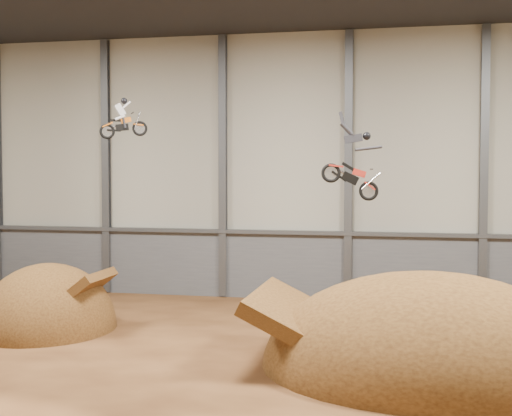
{
  "coord_description": "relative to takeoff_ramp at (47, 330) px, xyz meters",
  "views": [
    {
      "loc": [
        6.31,
        -22.0,
        6.78
      ],
      "look_at": [
        0.77,
        4.0,
        5.39
      ],
      "focal_mm": 50.0,
      "sensor_mm": 36.0,
      "label": 1
    }
  ],
  "objects": [
    {
      "name": "floor",
      "position": [
        8.66,
        -5.53,
        0.0
      ],
      "size": [
        40.0,
        40.0,
        0.0
      ],
      "primitive_type": "plane",
      "color": "#452612",
      "rests_on": "ground"
    },
    {
      "name": "landing_ramp",
      "position": [
        15.75,
        -2.75,
        0.0
      ],
      "size": [
        11.5,
        10.17,
        6.63
      ],
      "primitive_type": "ellipsoid",
      "color": "#3E250F",
      "rests_on": "ground"
    },
    {
      "name": "back_wall",
      "position": [
        8.66,
        9.47,
        7.0
      ],
      "size": [
        40.0,
        0.1,
        14.0
      ],
      "primitive_type": "cube",
      "color": "#A3A090",
      "rests_on": "ground"
    },
    {
      "name": "takeoff_ramp",
      "position": [
        0.0,
        0.0,
        0.0
      ],
      "size": [
        5.68,
        6.56,
        5.68
      ],
      "primitive_type": "ellipsoid",
      "color": "#3E250F",
      "rests_on": "ground"
    },
    {
      "name": "steel_column_4",
      "position": [
        18.66,
        9.27,
        7.0
      ],
      "size": [
        0.4,
        0.36,
        13.9
      ],
      "primitive_type": "cube",
      "color": "#47494F",
      "rests_on": "ground"
    },
    {
      "name": "steel_column_3",
      "position": [
        11.99,
        9.27,
        7.0
      ],
      "size": [
        0.4,
        0.36,
        13.9
      ],
      "primitive_type": "cube",
      "color": "#47494F",
      "rests_on": "ground"
    },
    {
      "name": "steel_rail",
      "position": [
        8.66,
        9.22,
        3.55
      ],
      "size": [
        39.8,
        0.35,
        0.2
      ],
      "primitive_type": "cube",
      "color": "#47494F",
      "rests_on": "lower_band_back"
    },
    {
      "name": "steel_column_2",
      "position": [
        5.33,
        9.27,
        7.0
      ],
      "size": [
        0.4,
        0.36,
        13.9
      ],
      "primitive_type": "cube",
      "color": "#47494F",
      "rests_on": "ground"
    },
    {
      "name": "fmx_rider_a",
      "position": [
        3.15,
        1.05,
        9.11
      ],
      "size": [
        2.29,
        1.71,
        2.02
      ],
      "primitive_type": null,
      "rotation": [
        0.0,
        -0.11,
        0.49
      ],
      "color": "#C96317"
    },
    {
      "name": "lower_band_back",
      "position": [
        8.66,
        9.37,
        1.75
      ],
      "size": [
        39.8,
        0.18,
        3.5
      ],
      "primitive_type": "cube",
      "color": "#53555B",
      "rests_on": "ground"
    },
    {
      "name": "steel_column_1",
      "position": [
        -1.34,
        9.27,
        7.0
      ],
      "size": [
        0.4,
        0.36,
        13.9
      ],
      "primitive_type": "cube",
      "color": "#47494F",
      "rests_on": "ground"
    },
    {
      "name": "fmx_rider_b",
      "position": [
        12.71,
        -0.83,
        7.33
      ],
      "size": [
        3.92,
        1.46,
        3.63
      ],
      "primitive_type": null,
      "rotation": [
        0.0,
        0.45,
        0.16
      ],
      "color": "red"
    }
  ]
}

